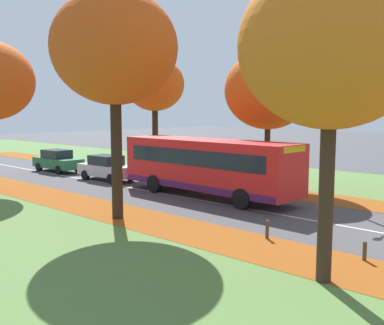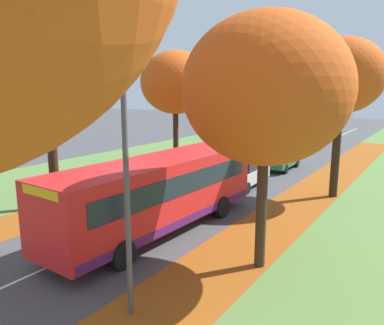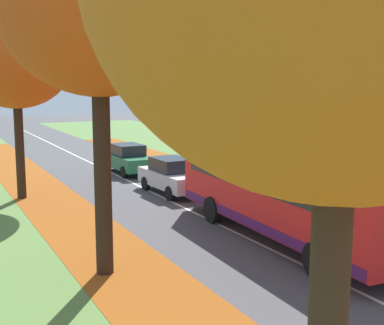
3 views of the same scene
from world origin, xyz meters
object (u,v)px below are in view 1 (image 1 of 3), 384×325
(tree_right_near, at_px, (268,90))
(car_green_following, at_px, (58,161))
(tree_right_mid, at_px, (155,85))
(bus, at_px, (208,164))
(streetlamp_right, at_px, (320,126))
(car_silver_lead, at_px, (107,168))
(tree_left_nearest, at_px, (331,46))
(bollard_third, at_px, (267,230))
(tree_left_near, at_px, (115,48))
(bollard_second, at_px, (365,251))

(tree_right_near, xyz_separation_m, car_green_following, (-4.85, 14.91, -4.85))
(car_green_following, bearing_deg, tree_right_mid, -47.10)
(bus, distance_m, car_green_following, 14.31)
(car_green_following, bearing_deg, streetlamp_right, -81.58)
(car_silver_lead, height_order, car_green_following, same)
(tree_right_mid, distance_m, streetlamp_right, 14.34)
(tree_left_nearest, xyz_separation_m, bus, (6.88, 9.89, -4.39))
(tree_right_mid, xyz_separation_m, bus, (-4.68, -9.03, -4.60))
(tree_left_nearest, height_order, streetlamp_right, tree_left_nearest)
(bollard_third, relative_size, bus, 0.06)
(tree_right_near, relative_size, tree_right_mid, 0.96)
(bus, relative_size, car_silver_lead, 2.46)
(tree_left_nearest, bearing_deg, streetlamp_right, 27.54)
(bollard_third, distance_m, car_silver_lead, 15.50)
(tree_left_near, bearing_deg, bollard_second, -80.29)
(tree_right_near, bearing_deg, tree_left_near, 178.55)
(tree_left_nearest, height_order, bollard_third, tree_left_nearest)
(streetlamp_right, xyz_separation_m, bus, (-2.64, 4.93, -2.03))
(bus, bearing_deg, car_green_following, 90.80)
(bollard_second, relative_size, car_green_following, 0.14)
(tree_left_near, height_order, tree_right_near, tree_left_near)
(tree_left_nearest, distance_m, tree_left_near, 9.61)
(tree_right_mid, height_order, bollard_second, tree_right_mid)
(car_silver_lead, bearing_deg, car_green_following, 89.54)
(tree_right_near, xyz_separation_m, tree_right_mid, (0.03, 9.65, 0.65))
(bollard_second, height_order, car_green_following, car_green_following)
(bus, bearing_deg, tree_left_nearest, -124.82)
(tree_left_nearest, bearing_deg, tree_left_near, 85.88)
(tree_left_nearest, bearing_deg, car_silver_lead, 69.94)
(tree_left_near, distance_m, bollard_third, 9.28)
(tree_left_nearest, height_order, tree_right_mid, tree_right_mid)
(car_green_following, bearing_deg, bollard_third, -101.72)
(tree_left_near, height_order, bollard_second, tree_left_near)
(bollard_second, xyz_separation_m, streetlamp_right, (7.17, 5.13, 3.44))
(tree_right_near, bearing_deg, bus, 172.39)
(bollard_second, bearing_deg, bollard_third, 90.13)
(tree_left_near, distance_m, tree_right_mid, 14.37)
(tree_left_nearest, bearing_deg, tree_right_near, 38.81)
(tree_right_near, height_order, bus, tree_right_near)
(tree_right_near, distance_m, bollard_third, 12.20)
(tree_right_near, relative_size, bollard_third, 12.05)
(tree_left_near, distance_m, bollard_second, 11.90)
(tree_left_nearest, xyz_separation_m, car_silver_lead, (6.63, 18.16, -5.28))
(tree_right_near, bearing_deg, tree_right_mid, 89.81)
(tree_left_near, height_order, tree_right_mid, tree_left_near)
(tree_right_mid, bearing_deg, car_green_following, 132.90)
(bus, xyz_separation_m, car_green_following, (-0.20, 14.28, -0.89))
(tree_left_nearest, relative_size, tree_right_mid, 0.99)
(tree_left_near, bearing_deg, tree_left_nearest, -94.12)
(tree_right_near, distance_m, bus, 6.14)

